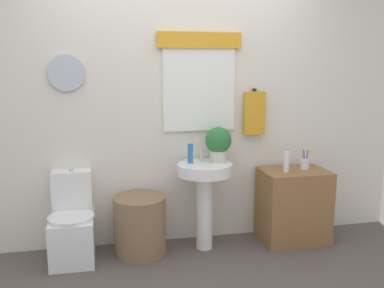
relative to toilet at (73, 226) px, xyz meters
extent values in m
cube|color=silver|center=(0.95, 0.26, 1.01)|extent=(4.40, 0.10, 2.60)
cube|color=white|center=(1.16, 0.20, 1.15)|extent=(0.66, 0.03, 0.75)
cube|color=gold|center=(1.16, 0.18, 1.58)|extent=(0.76, 0.04, 0.14)
cylinder|color=silver|center=(0.00, 0.19, 1.30)|extent=(0.31, 0.03, 0.31)
cylinder|color=black|center=(1.68, 0.18, 1.14)|extent=(0.02, 0.06, 0.02)
cube|color=gold|center=(1.68, 0.16, 0.92)|extent=(0.20, 0.05, 0.40)
cube|color=white|center=(0.00, -0.04, -0.10)|extent=(0.36, 0.50, 0.39)
cylinder|color=white|center=(0.00, -0.10, 0.11)|extent=(0.38, 0.38, 0.03)
cube|color=white|center=(0.00, 0.13, 0.28)|extent=(0.34, 0.18, 0.36)
cylinder|color=silver|center=(0.00, 0.13, 0.47)|extent=(0.04, 0.04, 0.02)
cylinder|color=#846647|center=(0.57, -0.04, -0.03)|extent=(0.46, 0.46, 0.52)
cylinder|color=white|center=(1.16, -0.04, 0.06)|extent=(0.15, 0.15, 0.69)
cylinder|color=white|center=(1.16, -0.04, 0.45)|extent=(0.49, 0.49, 0.10)
cylinder|color=silver|center=(1.16, 0.08, 0.55)|extent=(0.03, 0.03, 0.10)
cube|color=olive|center=(2.02, -0.04, 0.06)|extent=(0.61, 0.44, 0.69)
cylinder|color=#2D6BB7|center=(1.04, 0.01, 0.59)|extent=(0.05, 0.05, 0.17)
cylinder|color=beige|center=(1.30, 0.02, 0.56)|extent=(0.15, 0.15, 0.10)
sphere|color=#2D7033|center=(1.30, 0.02, 0.70)|extent=(0.24, 0.24, 0.24)
cylinder|color=white|center=(1.91, -0.08, 0.49)|extent=(0.05, 0.05, 0.19)
cylinder|color=silver|center=(2.13, -0.02, 0.45)|extent=(0.08, 0.08, 0.10)
cylinder|color=blue|center=(2.15, -0.02, 0.49)|extent=(0.01, 0.03, 0.18)
cylinder|color=green|center=(2.11, 0.00, 0.49)|extent=(0.02, 0.02, 0.18)
cylinder|color=purple|center=(2.12, -0.03, 0.49)|extent=(0.03, 0.02, 0.18)
camera|label=1|loc=(0.32, -3.51, 1.34)|focal=38.78mm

